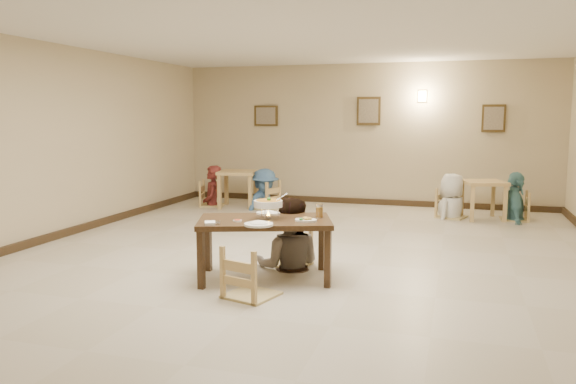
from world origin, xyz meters
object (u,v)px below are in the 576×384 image
(main_table, at_px, (265,226))
(chair_far, at_px, (290,228))
(bg_chair_lr, at_px, (264,182))
(bg_diner_b, at_px, (264,169))
(bg_chair_rr, at_px, (515,193))
(bg_diner_a, at_px, (212,166))
(bg_diner_c, at_px, (453,173))
(bg_diner_d, at_px, (517,172))
(bg_table_right, at_px, (484,188))
(curry_warmer, at_px, (268,204))
(main_diner, at_px, (289,198))
(drink_glass, at_px, (319,211))
(bg_chair_ll, at_px, (212,182))
(bg_chair_rl, at_px, (452,190))
(chair_near, at_px, (251,248))
(bg_table_left, at_px, (238,177))

(main_table, relative_size, chair_far, 1.79)
(bg_chair_lr, xyz_separation_m, bg_diner_b, (-0.00, 0.00, 0.28))
(chair_far, distance_m, bg_chair_rr, 5.17)
(bg_diner_a, bearing_deg, chair_far, 14.05)
(bg_diner_c, xyz_separation_m, bg_diner_d, (1.11, 0.07, 0.05))
(bg_table_right, relative_size, bg_diner_a, 0.52)
(main_table, xyz_separation_m, bg_diner_b, (-1.68, 4.77, 0.19))
(bg_diner_c, bearing_deg, curry_warmer, 4.15)
(chair_far, xyz_separation_m, bg_diner_d, (3.04, 4.18, 0.41))
(main_diner, relative_size, bg_diner_a, 1.03)
(drink_glass, xyz_separation_m, bg_diner_d, (2.56, 4.59, 0.10))
(bg_table_right, bearing_deg, curry_warmer, -118.27)
(curry_warmer, height_order, bg_chair_ll, bg_chair_ll)
(chair_far, relative_size, bg_chair_rl, 0.92)
(drink_glass, xyz_separation_m, bg_diner_b, (-2.26, 4.50, 0.03))
(chair_far, xyz_separation_m, bg_chair_rr, (3.04, 4.18, 0.03))
(chair_far, height_order, chair_near, chair_near)
(drink_glass, bearing_deg, bg_diner_c, 72.15)
(chair_near, xyz_separation_m, bg_table_right, (2.52, 5.46, 0.06))
(bg_chair_rl, bearing_deg, main_diner, 173.97)
(chair_far, bearing_deg, curry_warmer, -79.71)
(bg_chair_lr, distance_m, bg_diner_a, 1.21)
(bg_diner_a, height_order, bg_diner_c, bg_diner_a)
(drink_glass, relative_size, bg_chair_rr, 0.16)
(main_table, height_order, bg_diner_a, bg_diner_a)
(drink_glass, xyz_separation_m, bg_diner_c, (1.46, 4.52, 0.05))
(drink_glass, xyz_separation_m, bg_chair_ll, (-3.43, 4.50, -0.28))
(bg_table_left, height_order, bg_diner_d, bg_diner_d)
(bg_chair_lr, distance_m, bg_diner_c, 3.73)
(main_diner, distance_m, bg_diner_c, 4.63)
(chair_near, bearing_deg, bg_diner_a, -45.44)
(chair_far, height_order, bg_chair_lr, bg_chair_lr)
(bg_chair_ll, bearing_deg, bg_diner_b, -104.34)
(bg_table_left, height_order, bg_chair_rl, bg_chair_rl)
(chair_near, height_order, bg_diner_b, bg_diner_b)
(curry_warmer, bearing_deg, bg_diner_d, 57.11)
(bg_table_right, relative_size, bg_chair_lr, 0.82)
(main_table, relative_size, bg_chair_lr, 1.58)
(curry_warmer, bearing_deg, bg_chair_ll, 121.31)
(bg_chair_rr, xyz_separation_m, bg_diner_a, (-5.99, -0.09, 0.36))
(chair_far, height_order, drink_glass, chair_far)
(chair_far, relative_size, bg_diner_c, 0.57)
(bg_chair_rl, bearing_deg, bg_table_left, 108.76)
(chair_far, relative_size, bg_diner_d, 0.54)
(bg_chair_ll, xyz_separation_m, bg_diner_d, (5.99, 0.09, 0.38))
(chair_near, relative_size, bg_table_left, 1.18)
(main_table, distance_m, bg_table_right, 5.46)
(bg_table_left, bearing_deg, bg_diner_d, 0.86)
(bg_chair_lr, height_order, bg_diner_c, bg_diner_c)
(bg_diner_a, xyz_separation_m, bg_diner_c, (4.89, 0.03, -0.02))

